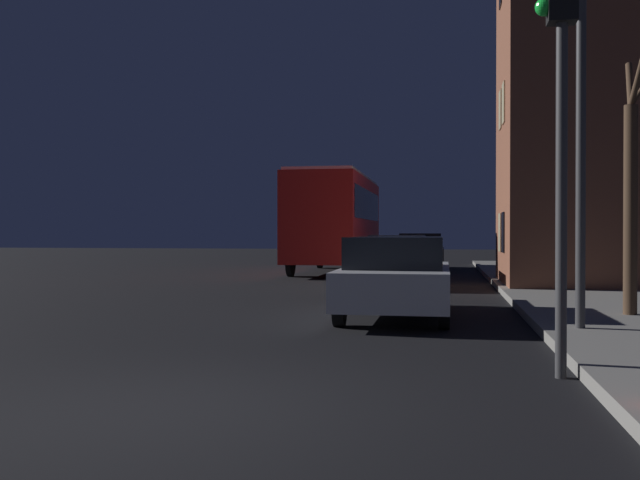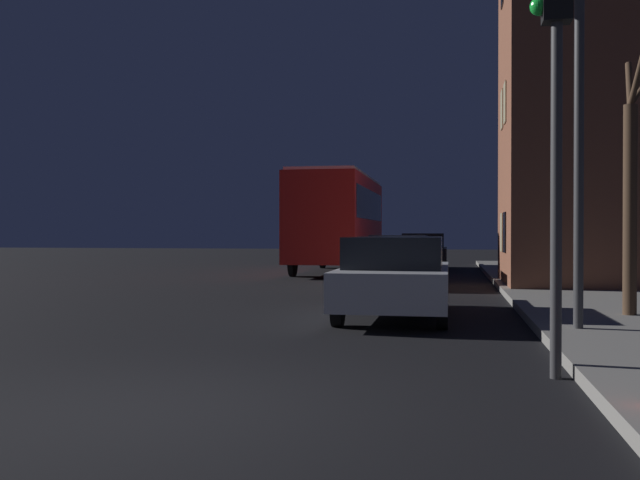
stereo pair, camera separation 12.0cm
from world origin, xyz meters
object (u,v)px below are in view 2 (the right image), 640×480
Objects in this scene: traffic_light at (554,64)px; bus at (339,215)px; bare_tree at (632,184)px; car_far_lane at (424,251)px; streetlamp at (546,58)px; car_mid_lane at (400,259)px; car_near_lane at (396,276)px.

traffic_light is 0.50× the size of bus.
car_far_lane is (-4.10, 17.31, -1.58)m from bare_tree.
bus is 1.96× the size of car_far_lane.
traffic_light reaches higher than bus.
streetlamp is 1.06× the size of bare_tree.
traffic_light is 0.98× the size of car_mid_lane.
bare_tree is 1.06× the size of car_far_lane.
streetlamp is 1.13× the size of car_far_lane.
bare_tree is at bearing 49.50° from streetlamp.
car_far_lane is (-0.10, 17.10, 0.03)m from car_near_lane.
traffic_light is 13.49m from car_mid_lane.
bare_tree reaches higher than car_far_lane.
streetlamp is at bearing -74.29° from car_mid_lane.
bare_tree reaches higher than car_near_lane.
bus is at bearing 105.27° from traffic_light.
car_far_lane reaches higher than car_near_lane.
car_far_lane is (-2.14, 22.24, -2.54)m from traffic_light.
car_far_lane reaches higher than car_mid_lane.
streetlamp is at bearing -42.35° from car_near_lane.
traffic_light is 22.49m from car_far_lane.
car_near_lane is at bearing -77.12° from bus.
car_far_lane is at bearing 103.33° from bare_tree.
bare_tree is at bearing -76.67° from car_far_lane.
bus reaches higher than car_mid_lane.
car_mid_lane is (-2.51, 13.01, -2.56)m from traffic_light.
car_far_lane is (0.37, 9.23, 0.01)m from car_mid_lane.
bare_tree reaches higher than bus.
bus is at bearing 102.88° from car_near_lane.
car_mid_lane is 9.24m from car_far_lane.
car_near_lane reaches higher than car_mid_lane.
streetlamp is at bearing -130.50° from bare_tree.
car_near_lane is 17.10m from car_far_lane.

